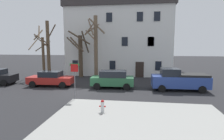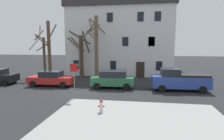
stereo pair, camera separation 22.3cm
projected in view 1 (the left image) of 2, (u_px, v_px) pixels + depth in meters
ground_plane at (80, 92)px, 17.66m from camera, size 120.00×120.00×0.00m
sidewalk_slab at (139, 121)px, 10.73m from camera, size 10.37×7.21×0.12m
building_main at (119, 37)px, 28.54m from camera, size 15.41×7.00×11.06m
tree_bare_near at (43, 55)px, 25.38m from camera, size 2.71×2.85×5.78m
tree_bare_mid at (48, 48)px, 24.94m from camera, size 2.52×2.67×7.46m
tree_bare_far at (80, 54)px, 25.28m from camera, size 3.40×2.40×6.16m
tree_bare_end at (95, 45)px, 23.76m from camera, size 2.73×2.75×7.95m
car_red_sedan at (51, 79)px, 20.06m from camera, size 4.77×2.13×1.60m
car_green_wagon at (113, 79)px, 19.24m from camera, size 4.38×2.30×1.77m
pickup_truck_blue at (179, 80)px, 18.23m from camera, size 5.32×2.32×2.11m
fire_hydrant at (102, 106)px, 12.02m from camera, size 0.42×0.22×0.80m
street_sign_pole at (75, 75)px, 14.87m from camera, size 0.76×0.07×2.91m
bicycle_leaning at (51, 75)px, 24.99m from camera, size 1.75×0.16×1.03m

